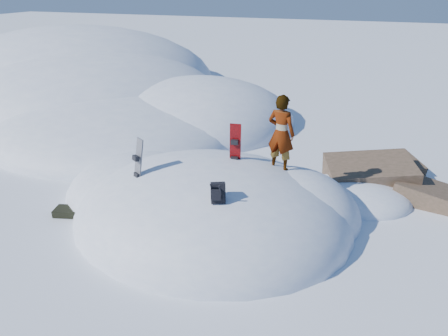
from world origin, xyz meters
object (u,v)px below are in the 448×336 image
(backpack, at_px, (218,193))
(person, at_px, (281,133))
(snowboard_dark, at_px, (138,168))
(snowboard_red, at_px, (235,152))

(backpack, height_order, person, person)
(snowboard_dark, distance_m, person, 3.52)
(snowboard_dark, xyz_separation_m, person, (3.02, 1.66, 0.68))
(snowboard_red, relative_size, backpack, 2.99)
(snowboard_dark, height_order, backpack, snowboard_dark)
(backpack, bearing_deg, person, 47.01)
(backpack, relative_size, person, 0.26)
(snowboard_dark, relative_size, backpack, 2.92)
(person, bearing_deg, backpack, 85.27)
(snowboard_dark, distance_m, backpack, 2.34)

